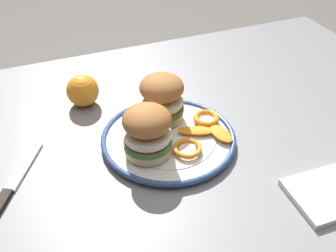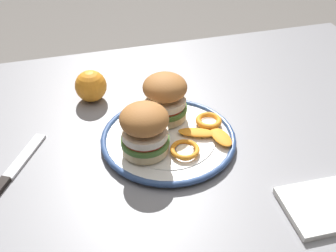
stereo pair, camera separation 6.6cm
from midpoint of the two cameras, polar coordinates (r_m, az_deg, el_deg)
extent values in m
cube|color=gray|center=(0.84, 1.03, -2.36)|extent=(1.25, 0.88, 0.03)
cube|color=gray|center=(1.56, 14.73, 0.50)|extent=(0.06, 0.06, 0.72)
cylinder|color=white|center=(0.81, -2.34, -1.97)|extent=(0.25, 0.25, 0.01)
torus|color=navy|center=(0.81, -2.35, -1.64)|extent=(0.28, 0.28, 0.01)
cylinder|color=white|center=(0.81, -2.35, -1.59)|extent=(0.19, 0.19, 0.00)
cylinder|color=beige|center=(0.77, -5.39, -3.14)|extent=(0.09, 0.09, 0.02)
cylinder|color=#477033|center=(0.76, -5.45, -2.34)|extent=(0.09, 0.09, 0.01)
cylinder|color=#BC3828|center=(0.75, -5.49, -1.87)|extent=(0.08, 0.08, 0.01)
cylinder|color=silver|center=(0.74, -5.54, -1.27)|extent=(0.09, 0.09, 0.01)
ellipsoid|color=#A36633|center=(0.72, -5.69, 0.75)|extent=(0.13, 0.13, 0.05)
cylinder|color=beige|center=(0.85, -3.11, 1.78)|extent=(0.09, 0.09, 0.02)
cylinder|color=#477033|center=(0.84, -3.14, 2.55)|extent=(0.09, 0.09, 0.01)
cylinder|color=#BC3828|center=(0.84, -3.16, 3.00)|extent=(0.08, 0.08, 0.01)
cylinder|color=silver|center=(0.83, -3.18, 3.56)|extent=(0.09, 0.09, 0.01)
ellipsoid|color=#A36633|center=(0.81, -3.26, 5.49)|extent=(0.13, 0.13, 0.05)
torus|color=orange|center=(0.77, 0.34, -3.29)|extent=(0.07, 0.07, 0.01)
cylinder|color=#F4E5C6|center=(0.77, 0.34, -3.47)|extent=(0.03, 0.03, 0.00)
ellipsoid|color=orange|center=(0.81, 5.27, -1.14)|extent=(0.04, 0.07, 0.01)
ellipsoid|color=orange|center=(0.81, 1.77, -0.73)|extent=(0.08, 0.06, 0.01)
torus|color=orange|center=(0.84, 3.26, 1.06)|extent=(0.06, 0.06, 0.01)
cylinder|color=#F4E5C6|center=(0.84, 3.25, 0.82)|extent=(0.03, 0.03, 0.00)
sphere|color=orange|center=(0.93, -14.15, 4.89)|extent=(0.07, 0.07, 0.07)
cube|color=silver|center=(0.82, -22.17, -5.42)|extent=(0.08, 0.12, 0.01)
cube|color=white|center=(0.75, 20.61, -8.90)|extent=(0.17, 0.12, 0.01)
camera|label=1|loc=(0.03, -92.40, -1.85)|focal=42.48mm
camera|label=2|loc=(0.03, 87.60, 1.85)|focal=42.48mm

